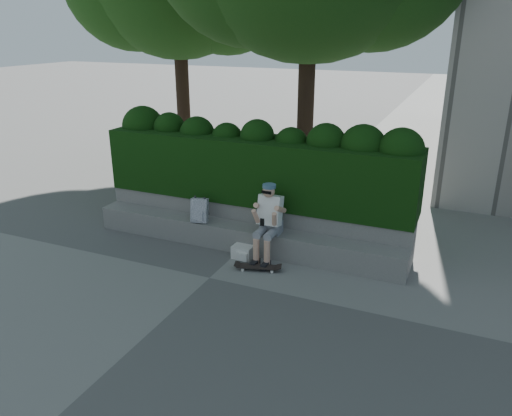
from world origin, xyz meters
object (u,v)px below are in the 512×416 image
at_px(skateboard, 258,267).
at_px(backpack_plaid, 200,210).
at_px(person, 269,219).
at_px(backpack_ground, 243,252).

height_order(skateboard, backpack_plaid, backpack_plaid).
relative_size(skateboard, backpack_plaid, 1.63).
xyz_separation_m(person, backpack_ground, (-0.43, -0.16, -0.64)).
distance_m(person, backpack_plaid, 1.43).
bearing_deg(skateboard, person, 75.19).
xyz_separation_m(skateboard, backpack_plaid, (-1.43, 0.58, 0.61)).
relative_size(skateboard, backpack_ground, 2.06).
bearing_deg(backpack_plaid, skateboard, -35.96).
bearing_deg(backpack_ground, backpack_plaid, 167.81).
bearing_deg(person, backpack_ground, -159.06).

